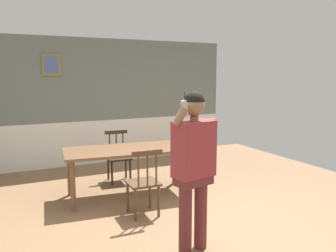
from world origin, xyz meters
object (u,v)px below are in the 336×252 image
(dining_table, at_px, (129,154))
(chair_by_doorway, at_px, (118,157))
(chair_near_window, at_px, (144,182))
(person_figure, at_px, (194,160))

(dining_table, relative_size, chair_by_doorway, 2.29)
(dining_table, height_order, chair_by_doorway, chair_by_doorway)
(dining_table, bearing_deg, chair_by_doorway, 83.74)
(dining_table, height_order, chair_near_window, chair_near_window)
(chair_by_doorway, relative_size, person_figure, 0.52)
(chair_near_window, bearing_deg, person_figure, -81.35)
(dining_table, distance_m, person_figure, 1.97)
(chair_near_window, distance_m, person_figure, 1.25)
(dining_table, distance_m, chair_by_doorway, 0.86)
(person_figure, bearing_deg, chair_by_doorway, -101.56)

